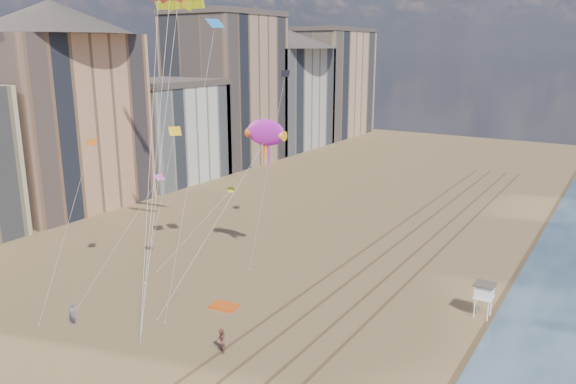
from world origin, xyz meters
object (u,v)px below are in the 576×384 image
(lifeguard_stand, at_px, (484,291))
(kite_flyer_b, at_px, (221,341))
(grounded_kite, at_px, (224,306))
(show_kite, at_px, (266,133))
(kite_flyer_a, at_px, (72,314))

(lifeguard_stand, distance_m, kite_flyer_b, 22.36)
(kite_flyer_b, bearing_deg, grounded_kite, 176.96)
(lifeguard_stand, xyz_separation_m, grounded_kite, (-19.69, -10.33, -2.19))
(grounded_kite, height_order, show_kite, show_kite)
(lifeguard_stand, height_order, show_kite, show_kite)
(grounded_kite, relative_size, kite_flyer_a, 1.20)
(lifeguard_stand, xyz_separation_m, kite_flyer_b, (-15.16, -16.38, -1.36))
(grounded_kite, bearing_deg, show_kite, 94.35)
(lifeguard_stand, distance_m, show_kite, 24.67)
(lifeguard_stand, xyz_separation_m, show_kite, (-21.65, -0.67, 11.81))
(lifeguard_stand, distance_m, kite_flyer_a, 34.35)
(lifeguard_stand, bearing_deg, grounded_kite, -152.32)
(kite_flyer_a, distance_m, kite_flyer_b, 13.49)
(show_kite, bearing_deg, grounded_kite, -78.51)
(lifeguard_stand, xyz_separation_m, kite_flyer_a, (-28.31, -19.42, -1.35))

